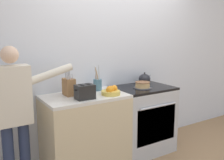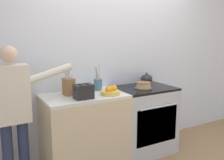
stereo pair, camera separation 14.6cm
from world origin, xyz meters
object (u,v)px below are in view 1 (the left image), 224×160
object	(u,v)px
toaster	(85,92)
utensil_crock	(98,84)
layer_cake	(143,85)
stove_range	(142,119)
knife_block	(69,87)
fruit_bowl	(111,91)
tea_kettle	(145,79)
person_baker	(14,107)

from	to	relation	value
toaster	utensil_crock	bearing A→B (deg)	42.46
layer_cake	stove_range	bearing A→B (deg)	47.13
stove_range	knife_block	distance (m)	1.16
fruit_bowl	stove_range	bearing A→B (deg)	12.88
knife_block	utensil_crock	distance (m)	0.41
utensil_crock	layer_cake	bearing A→B (deg)	-19.47
layer_cake	tea_kettle	xyz separation A→B (m)	(0.21, 0.21, 0.03)
layer_cake	tea_kettle	distance (m)	0.30
tea_kettle	utensil_crock	bearing A→B (deg)	-178.96
layer_cake	knife_block	xyz separation A→B (m)	(-0.97, 0.15, 0.06)
layer_cake	knife_block	size ratio (longest dim) A/B	0.81
tea_kettle	knife_block	distance (m)	1.18
knife_block	person_baker	size ratio (longest dim) A/B	0.20
knife_block	fruit_bowl	world-z (taller)	knife_block
utensil_crock	stove_range	bearing A→B (deg)	-13.37
fruit_bowl	person_baker	size ratio (longest dim) A/B	0.15
toaster	person_baker	xyz separation A→B (m)	(-0.71, 0.14, -0.10)
tea_kettle	fruit_bowl	xyz separation A→B (m)	(-0.75, -0.30, -0.03)
stove_range	fruit_bowl	xyz separation A→B (m)	(-0.59, -0.14, 0.49)
stove_range	layer_cake	xyz separation A→B (m)	(-0.05, -0.05, 0.49)
knife_block	tea_kettle	bearing A→B (deg)	2.96
tea_kettle	person_baker	xyz separation A→B (m)	(-1.81, -0.17, -0.09)
layer_cake	toaster	distance (m)	0.89
fruit_bowl	toaster	bearing A→B (deg)	-177.70
tea_kettle	toaster	size ratio (longest dim) A/B	0.95
stove_range	fruit_bowl	world-z (taller)	fruit_bowl
stove_range	tea_kettle	world-z (taller)	tea_kettle
tea_kettle	toaster	distance (m)	1.14
layer_cake	toaster	world-z (taller)	toaster
stove_range	utensil_crock	world-z (taller)	utensil_crock
utensil_crock	person_baker	world-z (taller)	person_baker
tea_kettle	toaster	world-z (taller)	tea_kettle
layer_cake	utensil_crock	distance (m)	0.60
fruit_bowl	toaster	xyz separation A→B (m)	(-0.35, -0.01, 0.04)
stove_range	knife_block	size ratio (longest dim) A/B	3.08
layer_cake	fruit_bowl	xyz separation A→B (m)	(-0.54, -0.08, 0.00)
tea_kettle	fruit_bowl	world-z (taller)	tea_kettle
layer_cake	toaster	size ratio (longest dim) A/B	1.10
person_baker	layer_cake	bearing A→B (deg)	-3.60
knife_block	person_baker	xyz separation A→B (m)	(-0.63, -0.11, -0.12)
tea_kettle	fruit_bowl	distance (m)	0.81
layer_cake	person_baker	bearing A→B (deg)	178.35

